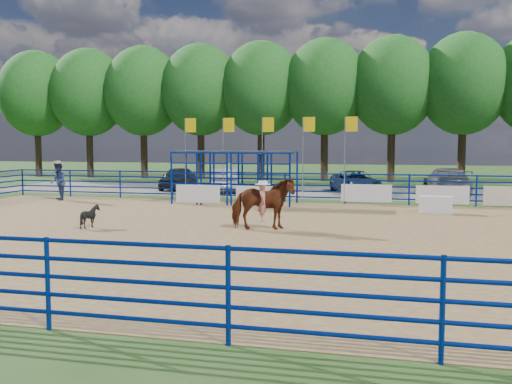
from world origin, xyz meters
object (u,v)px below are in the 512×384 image
car_b (225,180)px  car_d (447,181)px  car_a (178,178)px  spectator_cowboy (58,181)px  announcer_table (436,205)px  horse_and_rider (263,202)px  car_c (355,182)px  calf (90,216)px

car_b → car_d: 12.92m
car_a → spectator_cowboy: bearing=-119.6°
announcer_table → horse_and_rider: 8.67m
spectator_cowboy → car_b: 9.87m
horse_and_rider → spectator_cowboy: 14.35m
announcer_table → car_b: car_b is taller
announcer_table → car_d: car_d is taller
car_a → car_c: size_ratio=0.88×
spectator_cowboy → car_a: spectator_cowboy is taller
car_a → car_b: bearing=-21.2°
car_a → car_c: (11.16, -0.22, -0.05)m
announcer_table → car_d: 9.19m
car_b → car_d: bearing=169.3°
car_c → car_d: bearing=-13.9°
announcer_table → car_a: size_ratio=0.32×
car_b → car_d: (12.87, 1.05, 0.07)m
spectator_cowboy → car_d: bearing=22.6°
spectator_cowboy → car_b: (6.81, 7.14, -0.30)m
car_a → car_b: (3.42, -0.88, -0.01)m
horse_and_rider → calf: bearing=-170.0°
horse_and_rider → car_d: (7.22, 15.31, -0.18)m
announcer_table → calf: size_ratio=1.63×
car_b → car_c: (7.74, 0.66, -0.04)m
car_b → spectator_cowboy: bearing=31.1°
announcer_table → horse_and_rider: horse_and_rider is taller
announcer_table → car_b: bearing=145.4°
spectator_cowboy → car_c: bearing=28.2°
car_b → horse_and_rider: bearing=96.3°
horse_and_rider → spectator_cowboy: (-12.46, 7.12, 0.05)m
horse_and_rider → announcer_table: bearing=45.8°
calf → car_a: 16.49m
calf → spectator_cowboy: (-6.52, 8.16, 0.59)m
car_a → car_b: car_a is taller
calf → car_b: (0.28, 15.31, 0.28)m
announcer_table → car_d: size_ratio=0.25×
horse_and_rider → car_a: 17.65m
car_b → car_d: car_d is taller
car_a → car_b: 3.53m
horse_and_rider → car_a: (-9.07, 15.14, -0.24)m
horse_and_rider → car_a: size_ratio=0.55×
horse_and_rider → car_a: horse_and_rider is taller
spectator_cowboy → car_b: size_ratio=0.47×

